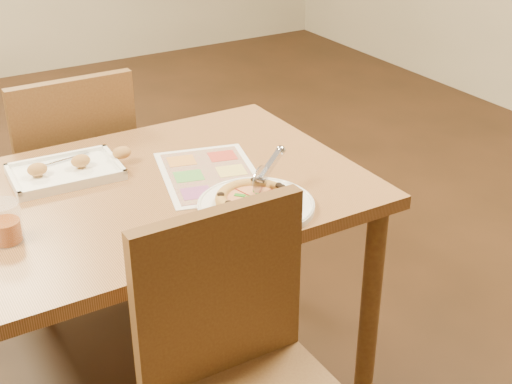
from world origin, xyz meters
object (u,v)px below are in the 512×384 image
dining_table (136,217)px  appetizer_tray (69,171)px  glass_tumbler (5,225)px  menu (210,174)px  plate (256,206)px  chair_near (240,356)px  chair_far (72,163)px  pizza (253,199)px  pizza_cutter (267,170)px

dining_table → appetizer_tray: bearing=123.2°
glass_tumbler → menu: bearing=7.1°
plate → appetizer_tray: 0.58m
chair_near → chair_far: 1.20m
dining_table → appetizer_tray: (-0.12, 0.19, 0.10)m
glass_tumbler → chair_near: bearing=-54.0°
appetizer_tray → plate: bearing=-51.1°
chair_near → plate: size_ratio=1.50×
chair_near → menu: chair_near is taller
glass_tumbler → menu: glass_tumbler is taller
pizza → pizza_cutter: 0.09m
pizza_cutter → menu: (-0.07, 0.21, -0.08)m
chair_far → menu: chair_far is taller
appetizer_tray → glass_tumbler: size_ratio=3.46×
chair_near → plate: 0.45m
plate → menu: 0.25m
pizza → menu: (-0.01, 0.24, -0.03)m
dining_table → glass_tumbler: glass_tumbler is taller
chair_near → plate: bearing=54.1°
pizza → pizza_cutter: size_ratio=1.44×
pizza_cutter → menu: bearing=78.1°
dining_table → glass_tumbler: 0.40m
pizza → menu: pizza is taller
plate → pizza_cutter: bearing=32.4°
chair_near → appetizer_tray: bearing=98.9°
pizza_cutter → appetizer_tray: bearing=105.9°
plate → chair_far: bearing=105.7°
pizza → chair_far: bearing=105.5°
pizza_cutter → plate: bearing=-177.1°
dining_table → appetizer_tray: 0.25m
pizza → plate: bearing=-45.7°
chair_far → plate: 0.92m
chair_far → appetizer_tray: (-0.12, -0.41, 0.17)m
chair_near → glass_tumbler: bearing=126.0°
pizza → appetizer_tray: appetizer_tray is taller
menu → pizza: bearing=-88.8°
dining_table → glass_tumbler: size_ratio=12.40×
pizza → pizza_cutter: pizza_cutter is taller
pizza → glass_tumbler: glass_tumbler is taller
chair_near → pizza_cutter: 0.53m
pizza_cutter → appetizer_tray: 0.60m
chair_near → pizza_cutter: (0.30, 0.37, 0.24)m
dining_table → chair_far: chair_far is taller
chair_near → pizza: bearing=55.0°
plate → glass_tumbler: bearing=164.4°
pizza_cutter → pizza: bearing=177.2°
appetizer_tray → menu: bearing=-30.2°
appetizer_tray → menu: 0.41m
dining_table → appetizer_tray: appetizer_tray is taller
chair_far → glass_tumbler: bearing=62.0°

